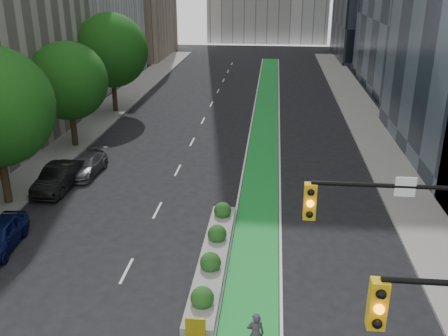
% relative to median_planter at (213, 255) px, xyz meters
% --- Properties ---
extents(sidewalk_left, '(3.60, 90.00, 0.15)m').
position_rel_median_planter_xyz_m(sidewalk_left, '(-13.00, 17.96, -0.30)').
color(sidewalk_left, gray).
rests_on(sidewalk_left, ground).
extents(sidewalk_right, '(3.60, 90.00, 0.15)m').
position_rel_median_planter_xyz_m(sidewalk_right, '(10.60, 17.96, -0.30)').
color(sidewalk_right, gray).
rests_on(sidewalk_right, ground).
extents(bike_lane_paint, '(2.20, 70.00, 0.01)m').
position_rel_median_planter_xyz_m(bike_lane_paint, '(1.80, 22.96, -0.37)').
color(bike_lane_paint, green).
rests_on(bike_lane_paint, ground).
extents(tree_midfar, '(5.60, 5.60, 7.76)m').
position_rel_median_planter_xyz_m(tree_midfar, '(-12.20, 14.96, 4.57)').
color(tree_midfar, black).
rests_on(tree_midfar, ground).
extents(tree_far, '(6.60, 6.60, 9.00)m').
position_rel_median_planter_xyz_m(tree_far, '(-12.20, 24.96, 5.32)').
color(tree_far, black).
rests_on(tree_far, ground).
extents(median_planter, '(1.20, 10.26, 1.10)m').
position_rel_median_planter_xyz_m(median_planter, '(0.00, 0.00, 0.00)').
color(median_planter, gray).
rests_on(median_planter, ground).
extents(cyclist, '(0.63, 0.44, 1.63)m').
position_rel_median_planter_xyz_m(cyclist, '(2.09, -5.53, 0.44)').
color(cyclist, '#393540').
rests_on(cyclist, ground).
extents(parked_car_left_mid, '(1.72, 4.59, 1.50)m').
position_rel_median_planter_xyz_m(parked_car_left_mid, '(-10.18, 7.22, 0.38)').
color(parked_car_left_mid, black).
rests_on(parked_car_left_mid, ground).
extents(parked_car_left_far, '(1.90, 4.28, 1.22)m').
position_rel_median_planter_xyz_m(parked_car_left_far, '(-9.41, 9.79, 0.24)').
color(parked_car_left_far, '#525356').
rests_on(parked_car_left_far, ground).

